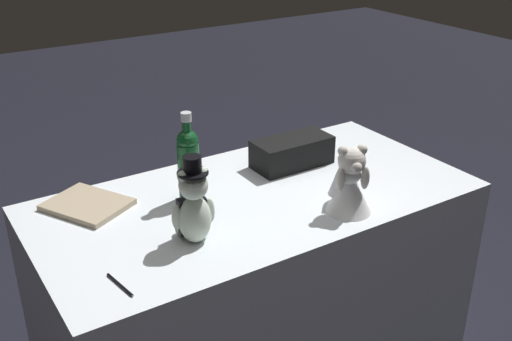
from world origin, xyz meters
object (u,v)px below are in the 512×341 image
object	(u,v)px
teddy_bear_groom	(194,207)
guestbook	(87,205)
champagne_bottle	(189,164)
teddy_bear_bride	(349,181)
gift_case_black	(292,152)
signing_pen	(121,286)

from	to	relation	value
teddy_bear_groom	guestbook	size ratio (longest dim) A/B	1.08
champagne_bottle	teddy_bear_bride	bearing A→B (deg)	140.50
champagne_bottle	gift_case_black	world-z (taller)	champagne_bottle
teddy_bear_groom	signing_pen	bearing A→B (deg)	20.67
signing_pen	guestbook	world-z (taller)	guestbook
guestbook	teddy_bear_bride	bearing A→B (deg)	118.15
teddy_bear_groom	gift_case_black	bearing A→B (deg)	-153.02
gift_case_black	champagne_bottle	bearing A→B (deg)	5.83
signing_pen	gift_case_black	distance (m)	0.98
guestbook	gift_case_black	bearing A→B (deg)	144.78
guestbook	champagne_bottle	bearing A→B (deg)	127.76
teddy_bear_bride	champagne_bottle	xyz separation A→B (m)	(0.43, -0.36, 0.03)
teddy_bear_groom	signing_pen	distance (m)	0.33
gift_case_black	guestbook	world-z (taller)	gift_case_black
teddy_bear_groom	champagne_bottle	world-z (taller)	champagne_bottle
gift_case_black	guestbook	distance (m)	0.82
gift_case_black	guestbook	xyz separation A→B (m)	(0.82, -0.10, -0.05)
champagne_bottle	guestbook	size ratio (longest dim) A/B	1.22
gift_case_black	signing_pen	bearing A→B (deg)	24.97
teddy_bear_groom	gift_case_black	distance (m)	0.67
guestbook	teddy_bear_groom	bearing A→B (deg)	90.11
signing_pen	gift_case_black	world-z (taller)	gift_case_black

